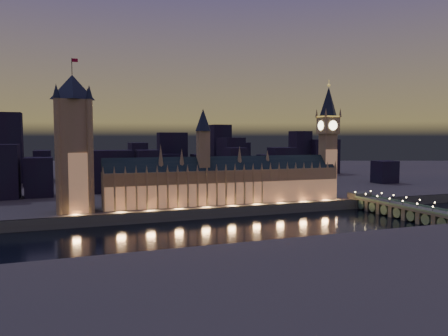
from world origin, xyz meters
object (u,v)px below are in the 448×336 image
object	(u,v)px
palace_of_westminster	(225,181)
elizabeth_tower	(328,132)
victoria_tower	(74,137)
westminster_bridge	(398,209)

from	to	relation	value
palace_of_westminster	elizabeth_tower	distance (m)	107.51
palace_of_westminster	victoria_tower	size ratio (longest dim) A/B	1.80
victoria_tower	elizabeth_tower	xyz separation A→B (m)	(218.00, 0.00, 3.82)
palace_of_westminster	westminster_bridge	distance (m)	139.87
palace_of_westminster	westminster_bridge	world-z (taller)	palace_of_westminster
victoria_tower	westminster_bridge	distance (m)	255.94
palace_of_westminster	elizabeth_tower	world-z (taller)	elizabeth_tower
elizabeth_tower	westminster_bridge	bearing A→B (deg)	-70.88
palace_of_westminster	victoria_tower	world-z (taller)	victoria_tower
palace_of_westminster	victoria_tower	distance (m)	124.30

